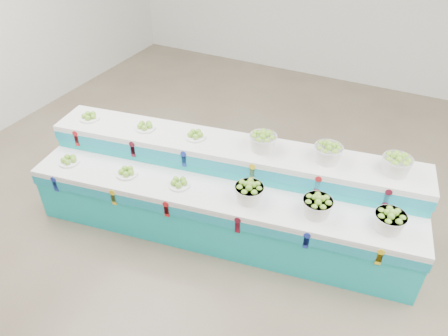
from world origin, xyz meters
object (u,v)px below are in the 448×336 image
Objects in this scene: display_stand at (224,192)px; basket_lower_left at (249,192)px; plate_upper_mid at (145,126)px; basket_upper_right at (397,164)px.

display_stand reaches higher than basket_lower_left.
basket_lower_left is 1.58m from plate_upper_mid.
basket_upper_right is at bearing 8.75° from display_stand.
basket_lower_left is at bearing -36.78° from display_stand.
plate_upper_mid is 0.79× the size of basket_upper_right.
plate_upper_mid is at bearing 165.87° from display_stand.
basket_upper_right reaches higher than plate_upper_mid.
display_stand is at bearing 151.97° from basket_lower_left.
basket_lower_left is (0.41, -0.22, 0.32)m from display_stand.
basket_upper_right is (2.85, 0.44, 0.07)m from plate_upper_mid.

